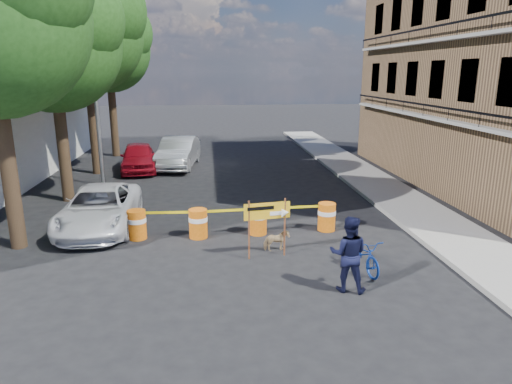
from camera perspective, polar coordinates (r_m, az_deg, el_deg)
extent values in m
plane|color=black|center=(12.26, 0.24, -9.07)|extent=(120.00, 120.00, 0.00)
cube|color=gray|center=(19.31, 16.80, -0.49)|extent=(2.40, 40.00, 0.15)
cylinder|color=#332316|center=(14.48, -28.62, 3.28)|extent=(0.44, 0.44, 5.04)
cylinder|color=#332316|center=(19.15, -23.03, 5.90)|extent=(0.44, 0.44, 4.76)
sphere|color=#1F4915|center=(19.00, -24.15, 16.57)|extent=(5.00, 5.00, 5.00)
sphere|color=#1F4915|center=(18.34, -22.19, 19.54)|extent=(3.75, 3.75, 3.75)
sphere|color=#1F4915|center=(19.80, -25.51, 14.33)|extent=(3.50, 3.50, 3.50)
cylinder|color=#332316|center=(23.91, -19.72, 8.44)|extent=(0.44, 0.44, 5.32)
sphere|color=#1F4915|center=(23.86, -20.59, 17.99)|extent=(5.40, 5.40, 5.40)
sphere|color=#1F4915|center=(23.22, -18.74, 20.62)|extent=(4.05, 4.05, 4.05)
sphere|color=#1F4915|center=(24.67, -21.92, 15.96)|extent=(3.78, 3.78, 3.78)
cylinder|color=#332316|center=(28.79, -17.42, 9.18)|extent=(0.44, 0.44, 4.93)
sphere|color=#1F4915|center=(28.71, -18.01, 16.53)|extent=(4.80, 4.80, 4.80)
sphere|color=#1F4915|center=(28.14, -16.60, 18.48)|extent=(3.60, 3.60, 3.60)
sphere|color=#1F4915|center=(29.42, -19.08, 15.01)|extent=(3.36, 3.36, 3.36)
cylinder|color=gray|center=(21.20, -19.45, 11.40)|extent=(0.16, 0.16, 8.00)
cylinder|color=#C9590B|center=(14.39, -14.66, -3.96)|extent=(0.56, 0.56, 0.90)
cylinder|color=white|center=(14.34, -14.70, -3.40)|extent=(0.58, 0.58, 0.14)
cylinder|color=#C9590B|center=(14.13, -7.24, -3.93)|extent=(0.56, 0.56, 0.90)
cylinder|color=white|center=(14.08, -7.26, -3.35)|extent=(0.58, 0.58, 0.14)
cylinder|color=#C9590B|center=(14.33, 0.23, -3.54)|extent=(0.56, 0.56, 0.90)
cylinder|color=white|center=(14.28, 0.24, -2.97)|extent=(0.58, 0.58, 0.14)
cylinder|color=#C9590B|center=(14.83, 8.82, -3.08)|extent=(0.56, 0.56, 0.90)
cylinder|color=white|center=(14.78, 8.84, -2.53)|extent=(0.58, 0.58, 0.14)
cylinder|color=#592D19|center=(12.31, -0.88, -4.81)|extent=(0.05, 0.05, 1.66)
cylinder|color=#592D19|center=(12.58, 3.61, -4.40)|extent=(0.05, 0.05, 1.66)
cube|color=yellow|center=(12.28, 1.40, -2.38)|extent=(1.28, 0.23, 0.46)
cube|color=white|center=(12.36, 2.57, -2.68)|extent=(0.37, 0.07, 0.11)
cone|color=white|center=(12.43, 3.67, -2.59)|extent=(0.24, 0.27, 0.24)
cube|color=black|center=(12.18, 0.60, -2.06)|extent=(0.73, 0.12, 0.09)
imported|color=black|center=(10.79, 11.48, -7.59)|extent=(1.05, 0.93, 1.81)
imported|color=#1339A0|center=(11.95, 13.22, -5.66)|extent=(0.75, 1.00, 1.73)
imported|color=tan|center=(13.06, 2.57, -6.12)|extent=(0.76, 0.45, 0.60)
imported|color=silver|center=(15.67, -18.98, -1.92)|extent=(2.27, 4.83, 1.33)
imported|color=maroon|center=(24.16, -14.50, 4.24)|extent=(2.22, 4.42, 1.45)
imported|color=#A4A6AB|center=(24.69, -9.65, 4.91)|extent=(2.30, 5.03, 1.60)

